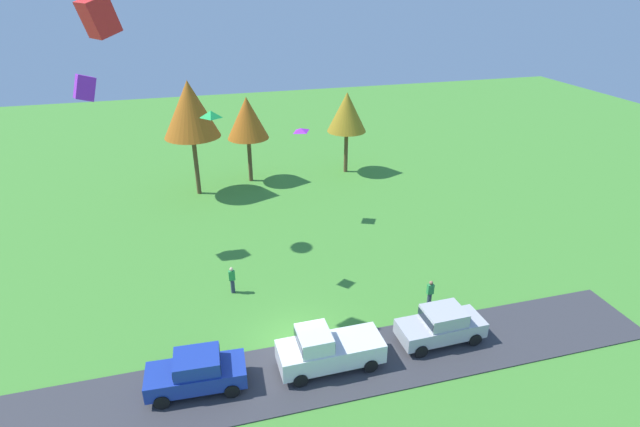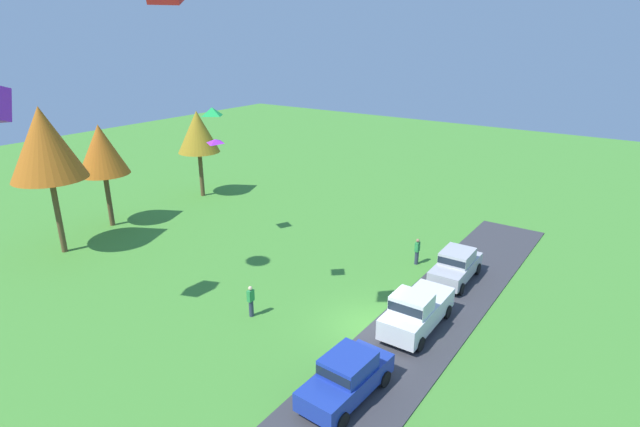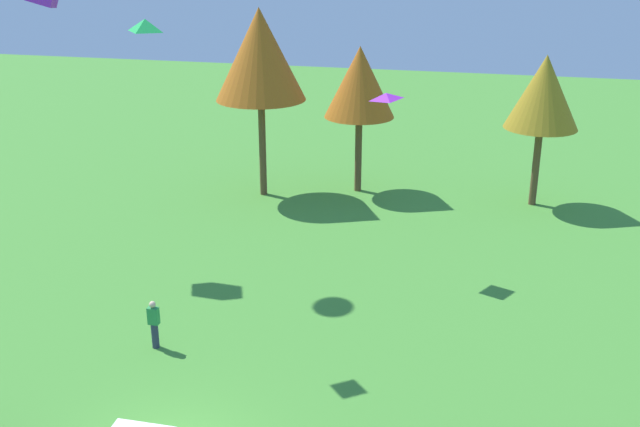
# 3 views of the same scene
# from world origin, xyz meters

# --- Properties ---
(ground_plane) EXTENTS (120.00, 120.00, 0.00)m
(ground_plane) POSITION_xyz_m (0.00, 0.00, 0.00)
(ground_plane) COLOR #478E33
(pavement_strip) EXTENTS (36.00, 4.40, 0.06)m
(pavement_strip) POSITION_xyz_m (0.00, -2.33, 0.03)
(pavement_strip) COLOR #38383D
(pavement_strip) RESTS_ON ground
(car_sedan_by_flagpole) EXTENTS (4.49, 2.13, 1.84)m
(car_sedan_by_flagpole) POSITION_xyz_m (-4.91, -1.97, 1.04)
(car_sedan_by_flagpole) COLOR #1E389E
(car_sedan_by_flagpole) RESTS_ON ground
(car_pickup_near_entrance) EXTENTS (5.02, 2.09, 2.14)m
(car_pickup_near_entrance) POSITION_xyz_m (1.07, -2.15, 1.11)
(car_pickup_near_entrance) COLOR white
(car_pickup_near_entrance) RESTS_ON ground
(car_sedan_mid_row) EXTENTS (4.44, 2.03, 1.84)m
(car_sedan_mid_row) POSITION_xyz_m (7.22, -1.85, 1.04)
(car_sedan_mid_row) COLOR #B7B7BC
(car_sedan_mid_row) RESTS_ON ground
(person_beside_suv) EXTENTS (0.36, 0.24, 1.71)m
(person_beside_suv) POSITION_xyz_m (7.99, 0.95, 0.88)
(person_beside_suv) COLOR #2D334C
(person_beside_suv) RESTS_ON ground
(person_watching_sky) EXTENTS (0.36, 0.24, 1.71)m
(person_watching_sky) POSITION_xyz_m (-2.55, 5.28, 0.88)
(person_watching_sky) COLOR #2D334C
(person_watching_sky) RESTS_ON ground
(tree_right_of_center) EXTENTS (4.54, 4.54, 9.58)m
(tree_right_of_center) POSITION_xyz_m (-3.69, 20.97, 7.28)
(tree_right_of_center) COLOR brown
(tree_right_of_center) RESTS_ON ground
(tree_center_back) EXTENTS (3.62, 3.62, 7.64)m
(tree_center_back) POSITION_xyz_m (1.03, 22.70, 5.79)
(tree_center_back) COLOR brown
(tree_center_back) RESTS_ON ground
(tree_lone_near) EXTENTS (3.57, 3.57, 7.54)m
(tree_lone_near) POSITION_xyz_m (10.05, 22.63, 5.71)
(tree_lone_near) COLOR brown
(tree_lone_near) RESTS_ON ground
(kite_diamond_over_trees) EXTENTS (0.97, 0.88, 0.40)m
(kite_diamond_over_trees) POSITION_xyz_m (-2.77, 6.86, 10.32)
(kite_diamond_over_trees) COLOR green
(kite_diamond_topmost) EXTENTS (1.28, 1.24, 0.33)m
(kite_diamond_topmost) POSITION_xyz_m (3.70, 13.74, 7.05)
(kite_diamond_topmost) COLOR purple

